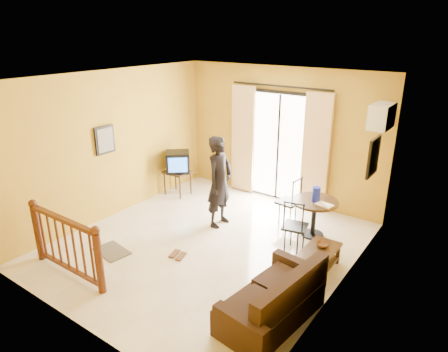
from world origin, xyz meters
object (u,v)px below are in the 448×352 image
Objects in this scene: sofa at (274,302)px; dining_table at (314,208)px; coffee_table at (319,256)px; standing_person at (220,182)px; television at (178,162)px.

dining_table is at bearing 109.29° from sofa.
coffee_table is 0.48× the size of sofa.
sofa is at bearing -77.71° from dining_table.
standing_person is (-2.14, 0.38, 0.62)m from coffee_table.
dining_table reaches higher than coffee_table.
dining_table is 1.76m from standing_person.
standing_person is at bearing -159.43° from dining_table.
coffee_table is 2.25m from standing_person.
standing_person is (-1.62, -0.61, 0.32)m from dining_table.
television is 0.41× the size of sofa.
sofa is at bearing -74.13° from television.
dining_table is at bearing -71.73° from standing_person.
dining_table is (3.20, -0.03, -0.24)m from television.
coffee_table is at bearing -102.32° from standing_person.
television is 3.21m from dining_table.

